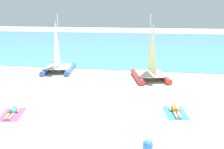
{
  "coord_description": "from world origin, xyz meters",
  "views": [
    {
      "loc": [
        2.82,
        -10.78,
        5.26
      ],
      "look_at": [
        0.0,
        5.23,
        1.2
      ],
      "focal_mm": 41.13,
      "sensor_mm": 36.0,
      "label": 1
    }
  ],
  "objects_px": {
    "sailboat_red": "(150,70)",
    "beach_ball": "(148,145)",
    "sunbather_left": "(12,112)",
    "sunbather_right": "(175,110)",
    "sailboat_blue": "(58,63)",
    "towel_left": "(12,114)",
    "towel_right": "(175,113)"
  },
  "relations": [
    {
      "from": "sailboat_blue",
      "to": "sunbather_left",
      "type": "xyz_separation_m",
      "value": [
        1.17,
        -9.53,
        -0.62
      ]
    },
    {
      "from": "sailboat_blue",
      "to": "sunbather_right",
      "type": "xyz_separation_m",
      "value": [
        9.58,
        -7.84,
        -0.62
      ]
    },
    {
      "from": "towel_left",
      "to": "towel_right",
      "type": "height_order",
      "value": "same"
    },
    {
      "from": "sunbather_left",
      "to": "sunbather_right",
      "type": "height_order",
      "value": "same"
    },
    {
      "from": "sunbather_left",
      "to": "sailboat_red",
      "type": "bearing_deg",
      "value": 36.56
    },
    {
      "from": "sunbather_left",
      "to": "beach_ball",
      "type": "xyz_separation_m",
      "value": [
        7.12,
        -2.36,
        0.08
      ]
    },
    {
      "from": "sunbather_right",
      "to": "sailboat_red",
      "type": "bearing_deg",
      "value": 94.63
    },
    {
      "from": "towel_right",
      "to": "beach_ball",
      "type": "relative_size",
      "value": 4.44
    },
    {
      "from": "sailboat_red",
      "to": "towel_left",
      "type": "height_order",
      "value": "sailboat_red"
    },
    {
      "from": "beach_ball",
      "to": "towel_right",
      "type": "bearing_deg",
      "value": 71.88
    },
    {
      "from": "sailboat_red",
      "to": "beach_ball",
      "type": "height_order",
      "value": "sailboat_red"
    },
    {
      "from": "sunbather_right",
      "to": "beach_ball",
      "type": "relative_size",
      "value": 3.66
    },
    {
      "from": "sailboat_blue",
      "to": "sunbather_right",
      "type": "height_order",
      "value": "sailboat_blue"
    },
    {
      "from": "sailboat_blue",
      "to": "towel_right",
      "type": "distance_m",
      "value": 12.45
    },
    {
      "from": "towel_right",
      "to": "sunbather_left",
      "type": "bearing_deg",
      "value": -169.11
    },
    {
      "from": "towel_left",
      "to": "beach_ball",
      "type": "bearing_deg",
      "value": -17.89
    },
    {
      "from": "sailboat_red",
      "to": "towel_right",
      "type": "height_order",
      "value": "sailboat_red"
    },
    {
      "from": "sunbather_left",
      "to": "sunbather_right",
      "type": "relative_size",
      "value": 0.99
    },
    {
      "from": "sunbather_right",
      "to": "towel_right",
      "type": "bearing_deg",
      "value": -90.0
    },
    {
      "from": "beach_ball",
      "to": "towel_left",
      "type": "bearing_deg",
      "value": 162.11
    },
    {
      "from": "towel_right",
      "to": "sunbather_right",
      "type": "distance_m",
      "value": 0.14
    },
    {
      "from": "sailboat_red",
      "to": "beach_ball",
      "type": "bearing_deg",
      "value": -104.06
    },
    {
      "from": "towel_left",
      "to": "sunbather_right",
      "type": "distance_m",
      "value": 8.58
    },
    {
      "from": "towel_left",
      "to": "towel_right",
      "type": "bearing_deg",
      "value": 11.34
    },
    {
      "from": "sunbather_left",
      "to": "beach_ball",
      "type": "bearing_deg",
      "value": -32.21
    },
    {
      "from": "sailboat_red",
      "to": "sunbather_left",
      "type": "distance_m",
      "value": 10.82
    },
    {
      "from": "sunbather_right",
      "to": "beach_ball",
      "type": "bearing_deg",
      "value": -116.08
    },
    {
      "from": "sailboat_blue",
      "to": "sailboat_red",
      "type": "height_order",
      "value": "sailboat_blue"
    },
    {
      "from": "sailboat_blue",
      "to": "towel_left",
      "type": "height_order",
      "value": "sailboat_blue"
    },
    {
      "from": "towel_left",
      "to": "sunbather_left",
      "type": "relative_size",
      "value": 1.22
    },
    {
      "from": "sunbather_left",
      "to": "sunbather_right",
      "type": "bearing_deg",
      "value": -2.55
    },
    {
      "from": "sailboat_red",
      "to": "towel_right",
      "type": "xyz_separation_m",
      "value": [
        1.54,
        -6.71,
        -0.74
      ]
    }
  ]
}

